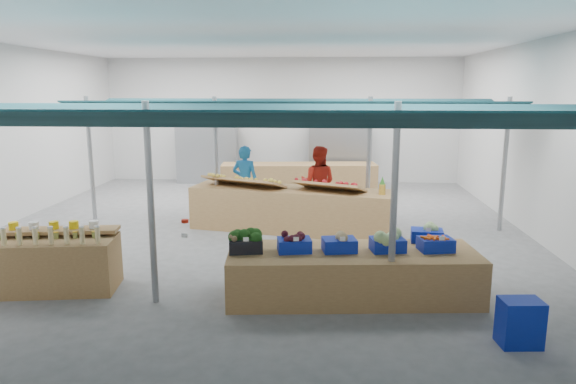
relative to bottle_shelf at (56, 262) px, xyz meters
name	(u,v)px	position (x,y,z in m)	size (l,w,h in m)	color
floor	(257,231)	(2.74, 3.63, -0.46)	(13.00, 13.00, 0.00)	slate
hall	(263,111)	(2.74, 5.06, 2.19)	(13.00, 13.00, 13.00)	silver
pole_grid	(283,163)	(3.49, 1.88, 1.36)	(10.00, 4.60, 3.00)	gray
awnings	(283,110)	(3.49, 1.88, 2.32)	(9.50, 7.08, 0.30)	black
back_shelving_left	(207,154)	(0.24, 9.63, 0.54)	(2.00, 0.50, 2.00)	#B23F33
back_shelving_right	(340,155)	(4.74, 9.63, 0.54)	(2.00, 0.50, 2.00)	#B23F33
bottle_shelf	(56,262)	(0.00, 0.00, 0.00)	(1.99, 1.37, 1.12)	brown
veg_counter	(352,274)	(4.70, 0.04, -0.09)	(3.79, 1.26, 0.74)	brown
fruit_counter	(290,209)	(3.49, 3.78, 0.03)	(4.52, 1.08, 0.97)	brown
far_counter	(299,177)	(3.43, 8.38, -0.02)	(4.82, 0.96, 0.87)	brown
crate_stack	(520,323)	(6.72, -1.35, -0.16)	(0.50, 0.35, 0.60)	#0E239D
vendor_left	(245,182)	(2.29, 4.88, 0.45)	(0.66, 0.43, 1.81)	#175C96
vendor_right	(318,183)	(4.09, 4.88, 0.45)	(0.88, 0.68, 1.81)	#9F1D13
crate_broccoli	(246,242)	(3.08, -0.11, 0.44)	(0.56, 0.45, 0.35)	black
crate_beets	(294,243)	(3.81, -0.04, 0.41)	(0.56, 0.45, 0.29)	#0E239D
crate_celeriac	(339,242)	(4.49, 0.02, 0.43)	(0.56, 0.45, 0.31)	#0E239D
crate_cabbage	(388,241)	(5.23, 0.09, 0.44)	(0.56, 0.45, 0.35)	#0E239D
crate_carrots	(436,244)	(5.96, 0.16, 0.39)	(0.56, 0.45, 0.29)	#0E239D
sparrow	(234,238)	(2.92, -0.25, 0.53)	(0.12, 0.09, 0.11)	brown
pole_ribbon	(185,222)	(2.05, 0.25, 0.62)	(0.12, 0.12, 0.28)	#B81B0C
apple_heap_yellow	(244,180)	(2.41, 3.89, 0.68)	(2.02, 1.39, 0.27)	#997247
apple_heap_red	(330,184)	(4.36, 3.49, 0.68)	(1.65, 1.23, 0.27)	#997247
pineapple	(382,186)	(5.47, 3.26, 0.69)	(0.14, 0.14, 0.39)	#8C6019
crate_extra	(427,233)	(5.92, 0.63, 0.43)	(0.54, 0.43, 0.32)	#0E239D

